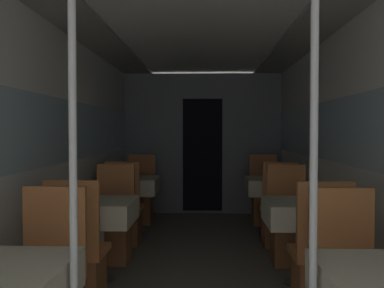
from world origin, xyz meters
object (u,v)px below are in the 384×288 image
Objects in this scene: dining_table_left_2 at (133,187)px; support_pole_right_0 at (314,178)px; chair_right_near_1 at (319,272)px; chair_left_far_1 at (113,232)px; chair_left_far_2 at (140,202)px; chair_right_far_1 at (289,233)px; support_pole_left_0 at (73,177)px; chair_left_near_2 at (125,219)px; dining_table_right_2 at (270,188)px; dining_table_left_1 at (98,214)px; dining_table_right_1 at (302,215)px; chair_left_near_1 at (79,269)px; chair_right_far_2 at (264,203)px; chair_right_near_2 at (278,220)px.

support_pole_right_0 reaches higher than dining_table_left_2.
chair_left_far_1 is at bearing 146.65° from chair_right_near_1.
chair_left_far_2 is 2.57m from chair_right_far_1.
support_pole_left_0 is at bearing -139.36° from chair_right_near_1.
chair_left_near_2 is at bearing -19.75° from chair_right_far_1.
support_pole_right_0 is at bearing -95.57° from dining_table_right_2.
chair_right_far_1 is at bearing 18.22° from dining_table_left_1.
dining_table_right_1 is at bearing -90.00° from dining_table_right_2.
chair_left_near_1 is 1.00× the size of chair_right_far_2.
chair_left_near_2 is at bearing 134.51° from chair_right_near_1.
support_pole_right_0 is 2.29× the size of chair_right_near_1.
chair_right_near_2 is (0.00, 0.65, 0.00)m from chair_right_far_1.
dining_table_left_2 is (0.00, 2.42, 0.30)m from chair_left_near_1.
dining_table_left_2 is at bearing 18.22° from chair_right_far_2.
support_pole_left_0 is 2.29× the size of chair_right_far_2.
dining_table_left_2 is 0.67m from chair_left_near_2.
support_pole_right_0 reaches higher than chair_right_far_1.
dining_table_left_2 is at bearing 90.00° from dining_table_left_1.
chair_left_near_1 is 1.80m from chair_right_near_1.
chair_left_far_1 is at bearing -160.25° from chair_right_near_2.
chair_left_near_2 is 1.80m from chair_right_near_2.
dining_table_right_2 is 0.73× the size of chair_right_near_2.
chair_left_near_2 is 1.00× the size of chair_right_far_1.
support_pole_left_0 is 3.12× the size of dining_table_right_1.
dining_table_left_2 is 3.97m from support_pole_right_0.
chair_right_far_2 is at bearing 33.35° from chair_left_near_2.
chair_left_near_2 is at bearing 90.00° from chair_left_far_2.
support_pole_right_0 is at bearing -101.03° from dining_table_right_1.
chair_right_near_2 is (1.80, 1.24, -0.30)m from dining_table_left_1.
support_pole_left_0 is 3.97m from dining_table_right_2.
chair_right_near_1 is at bearing -90.00° from chair_right_near_2.
chair_left_near_2 is at bearing 90.00° from chair_left_near_1.
dining_table_right_2 is at bearing 53.40° from chair_left_near_1.
chair_right_far_1 reaches higher than dining_table_right_1.
dining_table_left_2 is 0.73× the size of chair_right_far_2.
support_pole_left_0 is 2.08m from chair_right_near_1.
chair_left_near_1 and chair_left_far_1 have the same top height.
chair_right_far_1 is at bearing 90.00° from chair_right_far_2.
chair_left_far_2 is 3.51m from chair_right_near_1.
support_pole_right_0 is 3.12× the size of dining_table_right_2.
support_pole_right_0 is at bearing -106.07° from chair_right_near_1.
chair_left_near_2 is (0.00, -0.59, -0.30)m from dining_table_left_2.
dining_table_right_1 is at bearing 18.22° from chair_left_near_1.
chair_left_far_2 is at bearing 94.79° from support_pole_left_0.
chair_left_far_2 is 1.00× the size of chair_right_far_2.
chair_right_far_1 is 1.00× the size of chair_right_near_2.
chair_left_far_1 is at bearing 90.00° from chair_left_far_2.
chair_left_far_1 is 2.57m from chair_right_far_2.
dining_table_left_1 is 0.73× the size of chair_left_near_1.
dining_table_left_1 is 1.80m from dining_table_right_1.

